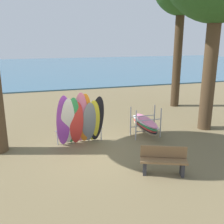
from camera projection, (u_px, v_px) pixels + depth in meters
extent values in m
plane|color=brown|center=(95.00, 151.00, 9.64)|extent=(80.00, 80.00, 0.00)
cube|color=#38607A|center=(45.00, 67.00, 37.34)|extent=(80.00, 36.00, 0.10)
cylinder|color=#4C3823|center=(210.00, 64.00, 11.31)|extent=(0.58, 0.58, 5.86)
cylinder|color=#42301E|center=(178.00, 55.00, 15.36)|extent=(0.49, 0.49, 6.09)
ellipsoid|color=purple|center=(63.00, 121.00, 9.65)|extent=(0.55, 0.74, 2.10)
ellipsoid|color=white|center=(68.00, 122.00, 9.72)|extent=(0.53, 0.89, 2.00)
ellipsoid|color=#339E56|center=(72.00, 121.00, 9.77)|extent=(0.55, 0.93, 2.02)
ellipsoid|color=red|center=(77.00, 123.00, 9.86)|extent=(0.52, 0.71, 1.83)
ellipsoid|color=pink|center=(81.00, 118.00, 9.86)|extent=(0.61, 0.98, 2.18)
ellipsoid|color=orange|center=(85.00, 119.00, 9.93)|extent=(0.59, 0.88, 2.11)
ellipsoid|color=gray|center=(89.00, 123.00, 10.03)|extent=(0.57, 0.84, 1.77)
ellipsoid|color=yellow|center=(93.00, 121.00, 10.08)|extent=(0.60, 0.86, 1.84)
ellipsoid|color=black|center=(97.00, 119.00, 10.12)|extent=(0.56, 0.78, 1.97)
cylinder|color=#9EA0A5|center=(57.00, 138.00, 10.15)|extent=(0.04, 0.04, 0.55)
cylinder|color=#9EA0A5|center=(101.00, 134.00, 10.61)|extent=(0.04, 0.04, 0.55)
cylinder|color=#9EA0A5|center=(80.00, 129.00, 10.30)|extent=(1.90, 0.08, 0.04)
cylinder|color=#9EA0A5|center=(136.00, 125.00, 10.53)|extent=(0.05, 0.05, 1.25)
cylinder|color=#9EA0A5|center=(161.00, 123.00, 10.84)|extent=(0.05, 0.05, 1.25)
cylinder|color=#9EA0A5|center=(131.00, 121.00, 11.08)|extent=(0.05, 0.05, 1.25)
cylinder|color=#9EA0A5|center=(154.00, 119.00, 11.39)|extent=(0.05, 0.05, 1.25)
cylinder|color=#9EA0A5|center=(148.00, 130.00, 10.76)|extent=(1.10, 0.04, 0.04)
cylinder|color=#9EA0A5|center=(149.00, 120.00, 10.64)|extent=(1.10, 0.04, 0.04)
cylinder|color=#9EA0A5|center=(142.00, 126.00, 11.31)|extent=(1.10, 0.04, 0.04)
cylinder|color=#9EA0A5|center=(143.00, 116.00, 11.19)|extent=(1.10, 0.04, 0.04)
ellipsoid|color=#C6B289|center=(145.00, 127.00, 11.02)|extent=(0.51, 2.10, 0.06)
ellipsoid|color=black|center=(145.00, 126.00, 11.00)|extent=(0.53, 2.11, 0.06)
ellipsoid|color=red|center=(144.00, 124.00, 10.98)|extent=(0.54, 2.11, 0.06)
ellipsoid|color=#339E56|center=(145.00, 123.00, 10.97)|extent=(0.50, 2.10, 0.06)
ellipsoid|color=white|center=(145.00, 122.00, 10.95)|extent=(0.64, 2.13, 0.06)
ellipsoid|color=pink|center=(146.00, 120.00, 10.95)|extent=(0.62, 2.13, 0.06)
cube|color=#2D2D33|center=(145.00, 167.00, 7.97)|extent=(0.21, 0.33, 0.42)
cube|color=#2D2D33|center=(182.00, 169.00, 7.88)|extent=(0.21, 0.33, 0.42)
cube|color=olive|center=(164.00, 161.00, 7.86)|extent=(1.45, 0.90, 0.06)
cube|color=olive|center=(164.00, 152.00, 7.97)|extent=(1.32, 0.59, 0.36)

